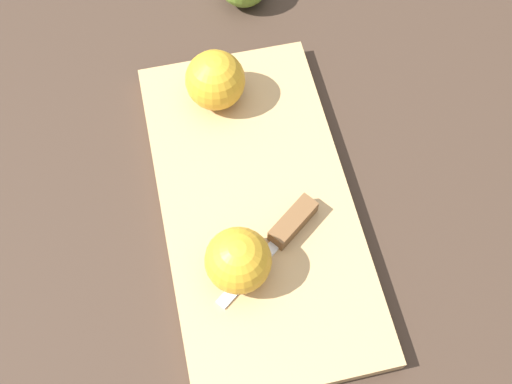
# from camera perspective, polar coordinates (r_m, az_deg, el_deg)

# --- Properties ---
(ground_plane) EXTENTS (4.00, 4.00, 0.00)m
(ground_plane) POSITION_cam_1_polar(r_m,az_deg,el_deg) (0.72, 0.00, -1.49)
(ground_plane) COLOR #38281E
(cutting_board) EXTENTS (0.44, 0.23, 0.02)m
(cutting_board) POSITION_cam_1_polar(r_m,az_deg,el_deg) (0.71, 0.00, -1.12)
(cutting_board) COLOR tan
(cutting_board) RESTS_ON ground_plane
(apple_half_left) EXTENTS (0.07, 0.07, 0.07)m
(apple_half_left) POSITION_cam_1_polar(r_m,az_deg,el_deg) (0.75, -3.91, 10.59)
(apple_half_left) COLOR gold
(apple_half_left) RESTS_ON cutting_board
(apple_half_right) EXTENTS (0.07, 0.07, 0.07)m
(apple_half_right) POSITION_cam_1_polar(r_m,az_deg,el_deg) (0.63, -1.72, -6.55)
(apple_half_right) COLOR gold
(apple_half_right) RESTS_ON cutting_board
(knife) EXTENTS (0.11, 0.13, 0.02)m
(knife) POSITION_cam_1_polar(r_m,az_deg,el_deg) (0.68, 3.12, -3.34)
(knife) COLOR silver
(knife) RESTS_ON cutting_board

